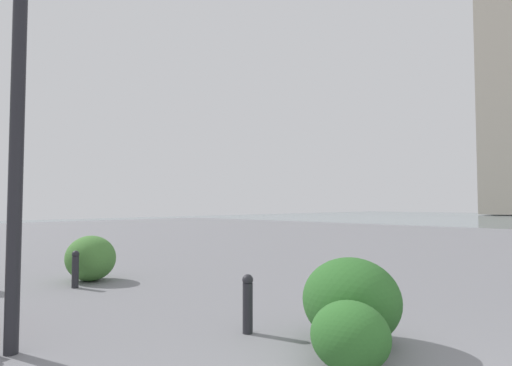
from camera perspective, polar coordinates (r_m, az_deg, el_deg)
name	(u,v)px	position (r m, az deg, el deg)	size (l,w,h in m)	color
lamppost	(19,70)	(5.21, -29.17, 13.08)	(0.98, 0.28, 4.43)	#232328
bollard_near	(248,302)	(5.19, -1.12, -15.66)	(0.13, 0.13, 0.69)	#232328
bollard_mid	(75,268)	(8.49, -23.01, -10.45)	(0.13, 0.13, 0.67)	#232328
shrub_low	(91,258)	(9.12, -21.25, -9.35)	(1.04, 0.94, 0.88)	#477F38
shrub_round	(350,336)	(4.19, 12.47, -19.37)	(0.74, 0.67, 0.63)	#2D6628
shrub_wide	(351,300)	(4.91, 12.60, -15.08)	(1.09, 0.98, 0.93)	#2D6628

